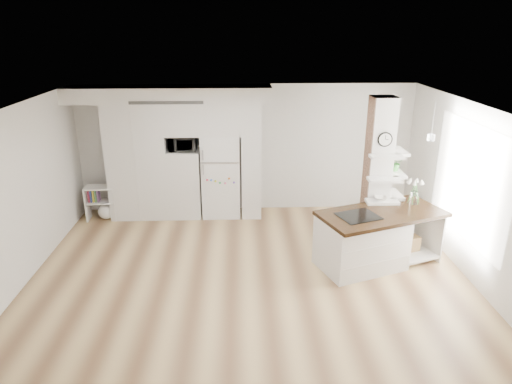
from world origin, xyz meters
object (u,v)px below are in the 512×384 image
Objects in this scene: kitchen_island at (368,239)px; floor_plant_a at (404,229)px; refrigerator at (221,175)px; bookshelf at (103,205)px.

floor_plant_a is at bearing 22.33° from kitchen_island.
floor_plant_a is at bearing -22.50° from refrigerator.
floor_plant_a is at bearing -14.40° from bookshelf.
refrigerator reaches higher than floor_plant_a.
refrigerator is at bearing 157.50° from floor_plant_a.
refrigerator is at bearing 1.79° from bookshelf.
kitchen_island is at bearing -25.62° from bookshelf.
kitchen_island is at bearing -137.29° from floor_plant_a.
bookshelf is at bearing 136.48° from kitchen_island.
floor_plant_a is (3.45, -1.43, -0.63)m from refrigerator.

